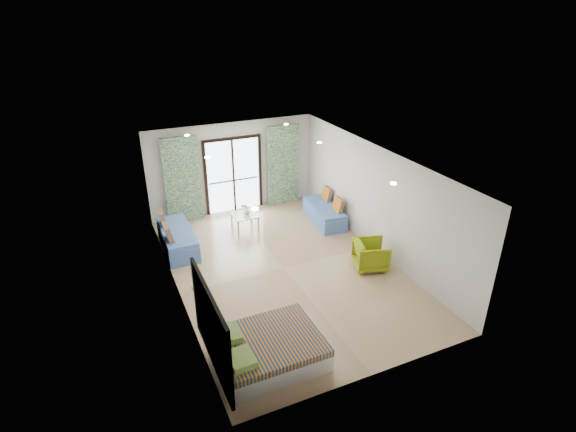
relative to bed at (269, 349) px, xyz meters
name	(u,v)px	position (x,y,z in m)	size (l,w,h in m)	color
floor	(284,268)	(1.47, 2.70, -0.26)	(5.00, 7.50, 0.01)	#9A7C5C
ceiling	(283,161)	(1.47, 2.70, 2.44)	(5.00, 7.50, 0.01)	silver
wall_back	(233,167)	(1.47, 6.45, 1.09)	(5.00, 0.01, 2.70)	silver
wall_front	(379,311)	(1.47, -1.05, 1.09)	(5.00, 0.01, 2.70)	silver
wall_left	(173,239)	(-1.03, 2.70, 1.09)	(0.01, 7.50, 2.70)	silver
wall_right	(376,200)	(3.97, 2.70, 1.09)	(0.01, 7.50, 2.70)	silver
balcony_door	(233,171)	(1.47, 6.42, 1.00)	(1.76, 0.08, 2.28)	black
balcony_rail	(234,180)	(1.47, 6.43, 0.69)	(1.52, 0.03, 0.04)	#595451
curtain_left	(182,180)	(-0.08, 6.27, 0.99)	(1.00, 0.10, 2.50)	white
curtain_right	(283,165)	(3.02, 6.27, 0.99)	(1.00, 0.10, 2.50)	white
downlight_a	(255,209)	(0.07, 0.70, 2.41)	(0.12, 0.12, 0.02)	#FFE0B2
downlight_b	(393,183)	(2.87, 0.70, 2.41)	(0.12, 0.12, 0.02)	#FFE0B2
downlight_c	(207,157)	(0.07, 3.70, 2.41)	(0.12, 0.12, 0.02)	#FFE0B2
downlight_d	(319,143)	(2.87, 3.70, 2.41)	(0.12, 0.12, 0.02)	#FFE0B2
downlight_e	(187,135)	(0.07, 5.70, 2.41)	(0.12, 0.12, 0.02)	#FFE0B2
downlight_f	(286,124)	(2.87, 5.70, 2.41)	(0.12, 0.12, 0.02)	#FFE0B2
headboard	(211,328)	(-0.99, 0.00, 0.79)	(0.06, 2.10, 1.50)	black
switch_plate	(192,288)	(-1.00, 1.25, 0.79)	(0.02, 0.10, 0.10)	silver
bed	(269,349)	(0.00, 0.00, 0.00)	(1.77, 1.45, 0.61)	silver
daybed_left	(177,238)	(-0.64, 4.71, 0.04)	(0.78, 1.94, 0.95)	#496FAF
daybed_right	(325,213)	(3.59, 4.57, 0.01)	(0.87, 1.82, 0.87)	#496FAF
coffee_table	(245,216)	(1.31, 5.04, 0.14)	(0.67, 0.67, 0.77)	silver
vase	(247,211)	(1.38, 5.03, 0.28)	(0.19, 0.20, 0.19)	white
armchair	(371,254)	(3.38, 1.89, 0.13)	(0.74, 0.70, 0.77)	#899913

